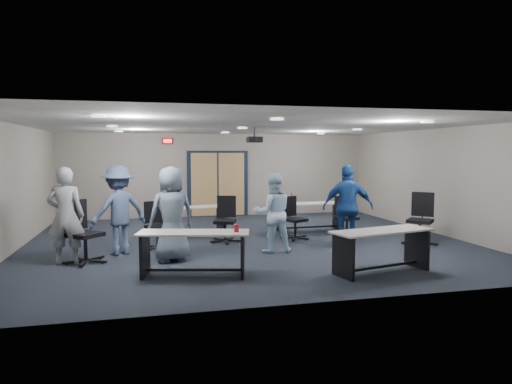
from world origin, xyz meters
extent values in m
plane|color=black|center=(0.00, 0.00, 0.00)|extent=(10.00, 10.00, 0.00)
cube|color=gray|center=(0.00, 4.50, 1.35)|extent=(10.00, 0.04, 2.70)
cube|color=gray|center=(0.00, -4.50, 1.35)|extent=(10.00, 0.04, 2.70)
cube|color=gray|center=(-5.00, 0.00, 1.35)|extent=(0.04, 9.00, 2.70)
cube|color=gray|center=(5.00, 0.00, 1.35)|extent=(0.04, 9.00, 2.70)
cube|color=silver|center=(0.00, 0.00, 2.70)|extent=(10.00, 9.00, 0.04)
cube|color=black|center=(0.00, 4.47, 1.05)|extent=(2.00, 0.06, 2.20)
cube|color=tan|center=(-0.45, 4.45, 1.05)|extent=(0.85, 0.04, 2.05)
cube|color=tan|center=(0.45, 4.45, 1.05)|extent=(0.85, 0.04, 2.05)
cube|color=black|center=(-1.60, 4.45, 2.45)|extent=(0.32, 0.05, 0.18)
cube|color=#FF0C0C|center=(-1.60, 4.42, 2.45)|extent=(0.26, 0.02, 0.12)
cylinder|color=black|center=(0.30, 0.50, 2.58)|extent=(0.04, 0.04, 0.24)
cube|color=black|center=(0.30, 0.50, 2.40)|extent=(0.35, 0.30, 0.14)
cylinder|color=black|center=(0.30, 0.35, 2.40)|extent=(0.08, 0.03, 0.08)
cube|color=#BAB9B0|center=(-1.51, -2.70, 0.74)|extent=(1.96, 1.04, 0.03)
cube|color=black|center=(-2.32, -2.51, 0.36)|extent=(0.18, 0.57, 0.72)
cube|color=black|center=(-0.71, -2.90, 0.36)|extent=(0.18, 0.57, 0.72)
cube|color=black|center=(-1.51, -2.70, 0.10)|extent=(1.62, 0.44, 0.04)
cylinder|color=red|center=(-0.81, -2.87, 0.82)|extent=(0.08, 0.08, 0.12)
cube|color=#BAB9B0|center=(1.69, -3.24, 0.73)|extent=(1.94, 1.00, 0.03)
cube|color=black|center=(0.89, -3.42, 0.36)|extent=(0.17, 0.56, 0.72)
cube|color=black|center=(2.49, -3.06, 0.36)|extent=(0.17, 0.56, 0.72)
cube|color=black|center=(1.69, -3.24, 0.10)|extent=(1.61, 0.40, 0.04)
cube|color=#BAB9B0|center=(-1.20, 1.16, 0.71)|extent=(1.85, 0.86, 0.03)
cube|color=black|center=(-1.98, 1.03, 0.35)|extent=(0.13, 0.54, 0.69)
cube|color=black|center=(-0.42, 1.28, 0.35)|extent=(0.13, 0.54, 0.69)
cube|color=black|center=(-1.20, 1.16, 0.10)|extent=(1.57, 0.30, 0.04)
cube|color=#BAB9B0|center=(1.94, 1.07, 0.73)|extent=(1.86, 0.67, 0.03)
cube|color=black|center=(1.12, 1.05, 0.36)|extent=(0.07, 0.56, 0.72)
cube|color=black|center=(2.76, 1.09, 0.36)|extent=(0.07, 0.56, 0.72)
cube|color=black|center=(1.94, 1.07, 0.10)|extent=(1.64, 0.10, 0.04)
imported|color=#989DA6|center=(-3.74, -1.33, 0.92)|extent=(0.71, 0.50, 1.83)
imported|color=slate|center=(-1.81, -1.53, 0.92)|extent=(1.02, 0.82, 1.83)
imported|color=#C0E2FF|center=(0.29, -1.22, 0.83)|extent=(0.85, 0.68, 1.66)
imported|color=navy|center=(1.94, -1.31, 0.92)|extent=(1.16, 0.74, 1.83)
imported|color=#46577E|center=(-2.84, -0.68, 0.92)|extent=(1.36, 1.13, 1.83)
camera|label=1|loc=(-2.26, -10.32, 2.08)|focal=32.00mm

